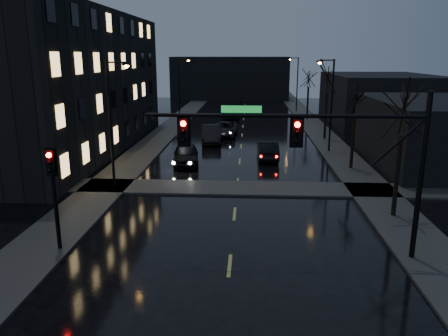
# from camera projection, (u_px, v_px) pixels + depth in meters

# --- Properties ---
(sidewalk_left) EXTENTS (3.00, 140.00, 0.12)m
(sidewalk_left) POSITION_uv_depth(u_px,v_px,m) (158.00, 139.00, 44.33)
(sidewalk_left) COLOR #2D2D2B
(sidewalk_left) RESTS_ON ground
(sidewalk_right) EXTENTS (3.00, 140.00, 0.12)m
(sidewalk_right) POSITION_uv_depth(u_px,v_px,m) (327.00, 141.00, 43.39)
(sidewalk_right) COLOR #2D2D2B
(sidewalk_right) RESTS_ON ground
(sidewalk_cross) EXTENTS (40.00, 3.00, 0.12)m
(sidewalk_cross) POSITION_uv_depth(u_px,v_px,m) (237.00, 188.00, 27.92)
(sidewalk_cross) COLOR #2D2D2B
(sidewalk_cross) RESTS_ON ground
(apartment_block) EXTENTS (12.00, 30.00, 12.00)m
(apartment_block) POSITION_uv_depth(u_px,v_px,m) (54.00, 82.00, 38.45)
(apartment_block) COLOR black
(apartment_block) RESTS_ON ground
(commercial_right_near) EXTENTS (10.00, 14.00, 5.00)m
(commercial_right_near) POSITION_uv_depth(u_px,v_px,m) (440.00, 133.00, 33.70)
(commercial_right_near) COLOR black
(commercial_right_near) RESTS_ON ground
(commercial_right_far) EXTENTS (12.00, 18.00, 6.00)m
(commercial_right_far) POSITION_uv_depth(u_px,v_px,m) (379.00, 99.00, 54.75)
(commercial_right_far) COLOR black
(commercial_right_far) RESTS_ON ground
(far_block) EXTENTS (22.00, 10.00, 8.00)m
(far_block) POSITION_uv_depth(u_px,v_px,m) (230.00, 78.00, 84.59)
(far_block) COLOR black
(far_block) RESTS_ON ground
(signal_mast) EXTENTS (11.11, 0.41, 7.00)m
(signal_mast) POSITION_uv_depth(u_px,v_px,m) (328.00, 145.00, 17.31)
(signal_mast) COLOR black
(signal_mast) RESTS_ON ground
(signal_pole_left) EXTENTS (0.35, 0.41, 4.53)m
(signal_pole_left) POSITION_uv_depth(u_px,v_px,m) (54.00, 185.00, 18.40)
(signal_pole_left) COLOR black
(signal_pole_left) RESTS_ON ground
(tree_near) EXTENTS (3.52, 3.52, 8.08)m
(tree_near) POSITION_uv_depth(u_px,v_px,m) (405.00, 99.00, 21.56)
(tree_near) COLOR black
(tree_near) RESTS_ON ground
(tree_mid_a) EXTENTS (3.30, 3.30, 7.58)m
(tree_mid_a) POSITION_uv_depth(u_px,v_px,m) (357.00, 91.00, 31.32)
(tree_mid_a) COLOR black
(tree_mid_a) RESTS_ON ground
(tree_mid_b) EXTENTS (3.74, 3.74, 8.59)m
(tree_mid_b) POSITION_uv_depth(u_px,v_px,m) (328.00, 73.00, 42.72)
(tree_mid_b) COLOR black
(tree_mid_b) RESTS_ON ground
(tree_far) EXTENTS (3.43, 3.43, 7.88)m
(tree_far) POSITION_uv_depth(u_px,v_px,m) (309.00, 73.00, 56.39)
(tree_far) COLOR black
(tree_far) RESTS_ON ground
(streetlight_l_near) EXTENTS (1.53, 0.28, 8.00)m
(streetlight_l_near) POSITION_uv_depth(u_px,v_px,m) (113.00, 115.00, 26.67)
(streetlight_l_near) COLOR black
(streetlight_l_near) RESTS_ON ground
(streetlight_l_far) EXTENTS (1.53, 0.28, 8.00)m
(streetlight_l_far) POSITION_uv_depth(u_px,v_px,m) (181.00, 85.00, 52.76)
(streetlight_l_far) COLOR black
(streetlight_l_far) RESTS_ON ground
(streetlight_r_mid) EXTENTS (1.53, 0.28, 8.00)m
(streetlight_r_mid) POSITION_uv_depth(u_px,v_px,m) (329.00, 98.00, 37.43)
(streetlight_r_mid) COLOR black
(streetlight_r_mid) RESTS_ON ground
(streetlight_r_far) EXTENTS (1.53, 0.28, 8.00)m
(streetlight_r_far) POSITION_uv_depth(u_px,v_px,m) (296.00, 80.00, 64.49)
(streetlight_r_far) COLOR black
(streetlight_r_far) RESTS_ON ground
(oncoming_car_a) EXTENTS (2.54, 4.99, 1.63)m
(oncoming_car_a) POSITION_uv_depth(u_px,v_px,m) (186.00, 154.00, 34.00)
(oncoming_car_a) COLOR black
(oncoming_car_a) RESTS_ON ground
(oncoming_car_b) EXTENTS (2.25, 5.33, 1.71)m
(oncoming_car_b) POSITION_uv_depth(u_px,v_px,m) (211.00, 134.00, 42.58)
(oncoming_car_b) COLOR black
(oncoming_car_b) RESTS_ON ground
(oncoming_car_c) EXTENTS (2.62, 5.31, 1.45)m
(oncoming_car_c) POSITION_uv_depth(u_px,v_px,m) (225.00, 129.00, 46.19)
(oncoming_car_c) COLOR black
(oncoming_car_c) RESTS_ON ground
(oncoming_car_d) EXTENTS (2.93, 5.80, 1.61)m
(oncoming_car_d) POSITION_uv_depth(u_px,v_px,m) (231.00, 112.00, 59.45)
(oncoming_car_d) COLOR black
(oncoming_car_d) RESTS_ON ground
(lead_car) EXTENTS (1.69, 4.62, 1.51)m
(lead_car) POSITION_uv_depth(u_px,v_px,m) (268.00, 150.00, 35.81)
(lead_car) COLOR black
(lead_car) RESTS_ON ground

